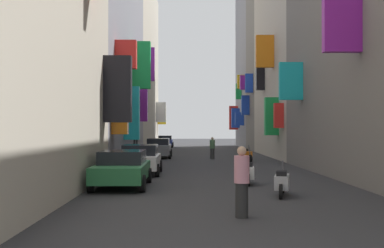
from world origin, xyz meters
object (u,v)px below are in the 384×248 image
(parked_car_white, at_px, (140,159))
(parked_car_green, at_px, (122,168))
(traffic_light_near_corner, at_px, (134,118))
(scooter_silver, at_px, (282,182))
(pedestrian_near_left, at_px, (242,182))
(pedestrian_crossing, at_px, (212,148))
(scooter_orange, at_px, (246,155))
(scooter_white, at_px, (249,173))
(parked_car_grey, at_px, (158,147))
(traffic_light_far_corner, at_px, (137,116))
(parked_car_blue, at_px, (165,141))

(parked_car_white, relative_size, parked_car_green, 0.91)
(parked_car_green, relative_size, traffic_light_near_corner, 1.06)
(scooter_silver, xyz_separation_m, pedestrian_near_left, (-1.76, -3.94, 0.43))
(parked_car_green, distance_m, pedestrian_crossing, 17.54)
(scooter_silver, bearing_deg, pedestrian_crossing, 93.61)
(scooter_orange, xyz_separation_m, scooter_silver, (-0.85, -16.95, 0.00))
(parked_car_green, height_order, scooter_white, parked_car_green)
(scooter_orange, distance_m, pedestrian_crossing, 3.38)
(parked_car_grey, relative_size, scooter_silver, 2.26)
(parked_car_white, distance_m, traffic_light_far_corner, 8.46)
(parked_car_white, xyz_separation_m, scooter_white, (4.69, -4.50, -0.29))
(parked_car_grey, bearing_deg, scooter_silver, -76.26)
(scooter_silver, xyz_separation_m, scooter_white, (-0.67, 3.39, -0.00))
(scooter_white, height_order, traffic_light_far_corner, traffic_light_far_corner)
(parked_car_grey, distance_m, traffic_light_near_corner, 7.58)
(parked_car_green, bearing_deg, parked_car_white, 87.84)
(scooter_silver, bearing_deg, parked_car_grey, 103.74)
(parked_car_white, relative_size, scooter_white, 2.19)
(scooter_white, bearing_deg, parked_car_grey, 104.22)
(parked_car_blue, distance_m, traffic_light_far_corner, 25.41)
(pedestrian_crossing, bearing_deg, parked_car_blue, 101.17)
(parked_car_blue, height_order, traffic_light_far_corner, traffic_light_far_corner)
(scooter_orange, bearing_deg, scooter_silver, -92.87)
(scooter_silver, bearing_deg, parked_car_white, 124.20)
(pedestrian_near_left, height_order, traffic_light_far_corner, traffic_light_far_corner)
(traffic_light_far_corner, bearing_deg, parked_car_green, -86.76)
(pedestrian_crossing, distance_m, traffic_light_far_corner, 6.62)
(scooter_silver, relative_size, scooter_white, 1.06)
(scooter_silver, relative_size, traffic_light_far_corner, 0.44)
(scooter_silver, distance_m, traffic_light_near_corner, 15.62)
(parked_car_blue, bearing_deg, parked_car_green, -90.06)
(scooter_silver, bearing_deg, traffic_light_near_corner, 113.99)
(parked_car_grey, distance_m, parked_car_blue, 19.98)
(parked_car_grey, height_order, scooter_white, parked_car_grey)
(parked_car_blue, bearing_deg, traffic_light_near_corner, -91.59)
(parked_car_blue, distance_m, traffic_light_near_corner, 27.27)
(scooter_orange, height_order, scooter_white, same)
(parked_car_blue, height_order, scooter_silver, parked_car_blue)
(parked_car_blue, relative_size, traffic_light_near_corner, 0.99)
(pedestrian_crossing, relative_size, traffic_light_far_corner, 0.36)
(parked_car_blue, distance_m, parked_car_green, 38.68)
(traffic_light_far_corner, bearing_deg, pedestrian_crossing, 35.39)
(traffic_light_near_corner, xyz_separation_m, traffic_light_far_corner, (-0.04, 1.88, 0.14))
(traffic_light_far_corner, bearing_deg, scooter_white, -65.85)
(scooter_white, bearing_deg, scooter_silver, -78.79)
(scooter_silver, distance_m, traffic_light_far_corner, 17.37)
(parked_car_blue, distance_m, scooter_white, 38.20)
(traffic_light_near_corner, bearing_deg, parked_car_green, -86.44)
(scooter_silver, relative_size, traffic_light_near_corner, 0.47)
(scooter_silver, bearing_deg, traffic_light_far_corner, 111.57)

